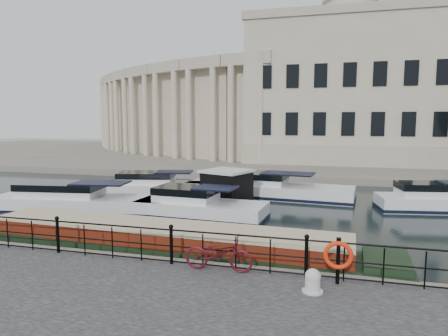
# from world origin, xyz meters

# --- Properties ---
(ground_plane) EXTENTS (160.00, 160.00, 0.00)m
(ground_plane) POSITION_xyz_m (0.00, 0.00, 0.00)
(ground_plane) COLOR black
(ground_plane) RESTS_ON ground
(far_bank) EXTENTS (120.00, 42.00, 0.55)m
(far_bank) POSITION_xyz_m (0.00, 39.00, 0.28)
(far_bank) COLOR #6B665B
(far_bank) RESTS_ON ground_plane
(railing) EXTENTS (24.14, 0.14, 1.22)m
(railing) POSITION_xyz_m (0.00, -2.25, 1.20)
(railing) COLOR black
(railing) RESTS_ON near_quay
(civic_building) EXTENTS (53.55, 31.84, 16.85)m
(civic_building) POSITION_xyz_m (-1.00, 34.71, 7.04)
(civic_building) COLOR #ADA38C
(civic_building) RESTS_ON far_bank
(bicycle) EXTENTS (2.01, 0.76, 1.05)m
(bicycle) POSITION_xyz_m (1.54, -2.42, 1.07)
(bicycle) COLOR #4C0D17
(bicycle) RESTS_ON near_quay
(mooring_bollard) EXTENTS (0.54, 0.54, 0.60)m
(mooring_bollard) POSITION_xyz_m (4.22, -3.18, 0.83)
(mooring_bollard) COLOR beige
(mooring_bollard) RESTS_ON near_quay
(life_ring_post) EXTENTS (0.77, 0.20, 1.25)m
(life_ring_post) POSITION_xyz_m (4.84, -2.55, 1.34)
(life_ring_post) COLOR black
(life_ring_post) RESTS_ON near_quay
(narrowboat) EXTENTS (16.52, 2.99, 1.60)m
(narrowboat) POSITION_xyz_m (-1.18, -0.38, 0.37)
(narrowboat) COLOR black
(narrowboat) RESTS_ON ground_plane
(harbour_hut) EXTENTS (4.01, 3.70, 2.20)m
(harbour_hut) POSITION_xyz_m (-1.04, 8.33, 0.95)
(harbour_hut) COLOR #6B665B
(harbour_hut) RESTS_ON ground_plane
(cabin_cruisers) EXTENTS (27.34, 10.62, 1.99)m
(cabin_cruisers) POSITION_xyz_m (-1.82, 9.00, 0.37)
(cabin_cruisers) COLOR white
(cabin_cruisers) RESTS_ON ground_plane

